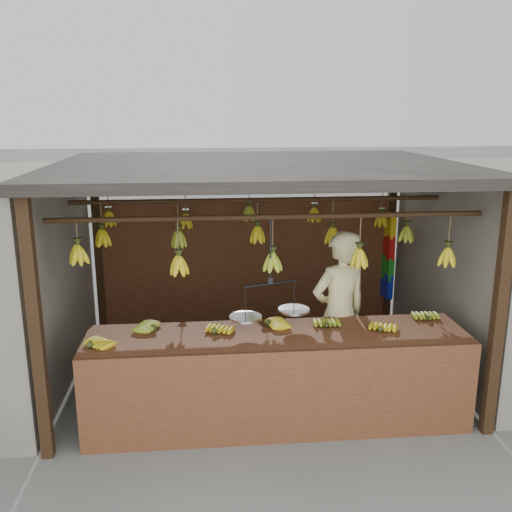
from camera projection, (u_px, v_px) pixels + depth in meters
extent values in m
plane|color=#5B5B57|center=(258.00, 370.00, 6.63)|extent=(80.00, 80.00, 0.00)
cube|color=black|center=(36.00, 333.00, 4.71)|extent=(0.10, 0.10, 2.30)
cube|color=black|center=(498.00, 317.00, 5.08)|extent=(0.10, 0.10, 2.30)
cube|color=black|center=(98.00, 248.00, 7.60)|extent=(0.10, 0.10, 2.30)
cube|color=black|center=(390.00, 242.00, 7.97)|extent=(0.10, 0.10, 2.30)
cube|color=black|center=(259.00, 167.00, 6.04)|extent=(4.30, 3.30, 0.10)
cylinder|color=black|center=(270.00, 217.00, 5.16)|extent=(4.00, 0.05, 0.05)
cylinder|color=black|center=(259.00, 200.00, 6.13)|extent=(4.00, 0.05, 0.05)
cylinder|color=black|center=(251.00, 188.00, 7.09)|extent=(4.00, 0.05, 0.05)
cube|color=#572E19|center=(248.00, 263.00, 7.85)|extent=(4.00, 0.06, 1.80)
cube|color=#572E19|center=(278.00, 338.00, 5.36)|extent=(3.59, 0.80, 0.08)
cube|color=#572E19|center=(283.00, 398.00, 5.08)|extent=(3.59, 0.04, 0.90)
cube|color=black|center=(90.00, 409.00, 4.98)|extent=(0.07, 0.07, 0.82)
cube|color=black|center=(463.00, 391.00, 5.29)|extent=(0.07, 0.07, 0.82)
cube|color=black|center=(103.00, 373.00, 5.65)|extent=(0.07, 0.07, 0.82)
cube|color=black|center=(433.00, 359.00, 5.96)|extent=(0.07, 0.07, 0.82)
ellipsoid|color=gold|center=(92.00, 346.00, 4.99)|extent=(0.29, 0.30, 0.06)
ellipsoid|color=#92A523|center=(155.00, 328.00, 5.42)|extent=(0.29, 0.26, 0.06)
ellipsoid|color=gold|center=(217.00, 332.00, 5.31)|extent=(0.26, 0.29, 0.06)
ellipsoid|color=gold|center=(269.00, 325.00, 5.50)|extent=(0.27, 0.23, 0.06)
ellipsoid|color=#92A523|center=(328.00, 326.00, 5.47)|extent=(0.19, 0.25, 0.06)
ellipsoid|color=gold|center=(382.00, 330.00, 5.36)|extent=(0.26, 0.29, 0.06)
ellipsoid|color=#92A523|center=(428.00, 318.00, 5.66)|extent=(0.19, 0.25, 0.06)
ellipsoid|color=gold|center=(78.00, 254.00, 5.13)|extent=(0.16, 0.16, 0.28)
ellipsoid|color=gold|center=(179.00, 265.00, 5.20)|extent=(0.16, 0.16, 0.28)
ellipsoid|color=#92A523|center=(272.00, 262.00, 5.31)|extent=(0.16, 0.16, 0.28)
ellipsoid|color=gold|center=(359.00, 258.00, 5.36)|extent=(0.16, 0.16, 0.28)
ellipsoid|color=gold|center=(447.00, 257.00, 5.42)|extent=(0.16, 0.16, 0.28)
ellipsoid|color=gold|center=(103.00, 238.00, 6.04)|extent=(0.16, 0.16, 0.28)
ellipsoid|color=#92A523|center=(179.00, 239.00, 6.17)|extent=(0.16, 0.16, 0.28)
ellipsoid|color=gold|center=(257.00, 235.00, 6.26)|extent=(0.16, 0.16, 0.28)
ellipsoid|color=gold|center=(332.00, 236.00, 6.30)|extent=(0.16, 0.16, 0.28)
ellipsoid|color=#92A523|center=(406.00, 234.00, 6.39)|extent=(0.16, 0.16, 0.28)
ellipsoid|color=gold|center=(109.00, 219.00, 6.98)|extent=(0.16, 0.16, 0.28)
ellipsoid|color=gold|center=(186.00, 221.00, 7.15)|extent=(0.16, 0.16, 0.28)
ellipsoid|color=#92A523|center=(249.00, 214.00, 7.17)|extent=(0.16, 0.16, 0.28)
ellipsoid|color=gold|center=(314.00, 215.00, 7.28)|extent=(0.16, 0.16, 0.28)
ellipsoid|color=gold|center=(381.00, 220.00, 7.34)|extent=(0.16, 0.16, 0.28)
cylinder|color=black|center=(271.00, 251.00, 5.24)|extent=(0.02, 0.02, 0.64)
cylinder|color=black|center=(270.00, 284.00, 5.32)|extent=(0.53, 0.19, 0.02)
cylinder|color=silver|center=(246.00, 318.00, 5.30)|extent=(0.30, 0.30, 0.02)
cylinder|color=silver|center=(294.00, 310.00, 5.49)|extent=(0.30, 0.30, 0.02)
imported|color=beige|center=(339.00, 314.00, 5.90)|extent=(0.75, 0.62, 1.77)
cube|color=yellow|center=(390.00, 225.00, 7.75)|extent=(0.08, 0.26, 0.34)
cube|color=red|center=(389.00, 247.00, 7.83)|extent=(0.08, 0.26, 0.34)
cube|color=#199926|center=(388.00, 268.00, 7.90)|extent=(0.08, 0.26, 0.34)
cube|color=#1426BF|center=(387.00, 285.00, 7.97)|extent=(0.08, 0.26, 0.34)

